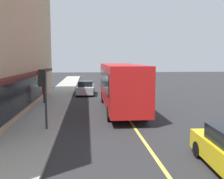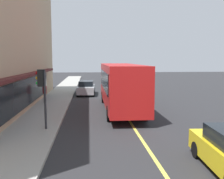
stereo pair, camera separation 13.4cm
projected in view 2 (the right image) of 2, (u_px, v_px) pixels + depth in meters
ground at (124, 113)px, 18.49m from camera, size 120.00×120.00×0.00m
sidewalk at (45, 114)px, 17.97m from camera, size 80.00×2.85×0.15m
lane_centre_stripe at (124, 113)px, 18.49m from camera, size 36.00×0.16×0.01m
bus at (120, 84)px, 19.53m from camera, size 11.14×2.65×3.50m
traffic_light at (42, 85)px, 13.55m from camera, size 0.30×0.52×3.20m
car_silver at (86, 88)px, 28.34m from camera, size 4.38×2.02×1.52m
pedestrian_by_curb at (45, 91)px, 22.03m from camera, size 0.34×0.34×1.69m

